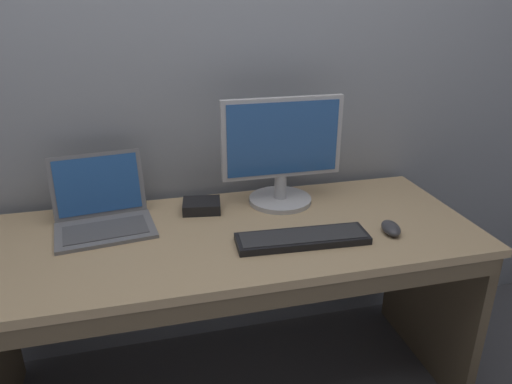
{
  "coord_description": "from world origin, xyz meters",
  "views": [
    {
      "loc": [
        -0.27,
        -1.45,
        1.49
      ],
      "look_at": [
        0.1,
        0.0,
        0.86
      ],
      "focal_mm": 33.56,
      "sensor_mm": 36.0,
      "label": 1
    }
  ],
  "objects_px": {
    "external_monitor": "(282,155)",
    "wired_keyboard": "(302,238)",
    "computer_mouse": "(391,228)",
    "external_drive_box": "(202,206)",
    "laptop_space_gray": "(103,213)"
  },
  "relations": [
    {
      "from": "external_monitor",
      "to": "wired_keyboard",
      "type": "xyz_separation_m",
      "value": [
        -0.02,
        -0.32,
        -0.19
      ]
    },
    {
      "from": "wired_keyboard",
      "to": "laptop_space_gray",
      "type": "bearing_deg",
      "value": 156.33
    },
    {
      "from": "external_monitor",
      "to": "laptop_space_gray",
      "type": "bearing_deg",
      "value": -176.47
    },
    {
      "from": "external_monitor",
      "to": "computer_mouse",
      "type": "distance_m",
      "value": 0.48
    },
    {
      "from": "laptop_space_gray",
      "to": "external_drive_box",
      "type": "relative_size",
      "value": 2.56
    },
    {
      "from": "wired_keyboard",
      "to": "external_drive_box",
      "type": "height_order",
      "value": "external_drive_box"
    },
    {
      "from": "wired_keyboard",
      "to": "computer_mouse",
      "type": "xyz_separation_m",
      "value": [
        0.32,
        -0.01,
        0.01
      ]
    },
    {
      "from": "external_monitor",
      "to": "wired_keyboard",
      "type": "height_order",
      "value": "external_monitor"
    },
    {
      "from": "computer_mouse",
      "to": "external_drive_box",
      "type": "height_order",
      "value": "external_drive_box"
    },
    {
      "from": "laptop_space_gray",
      "to": "computer_mouse",
      "type": "bearing_deg",
      "value": -17.04
    },
    {
      "from": "external_monitor",
      "to": "computer_mouse",
      "type": "xyz_separation_m",
      "value": [
        0.29,
        -0.34,
        -0.18
      ]
    },
    {
      "from": "wired_keyboard",
      "to": "external_drive_box",
      "type": "distance_m",
      "value": 0.44
    },
    {
      "from": "laptop_space_gray",
      "to": "computer_mouse",
      "type": "distance_m",
      "value": 1.01
    },
    {
      "from": "laptop_space_gray",
      "to": "wired_keyboard",
      "type": "height_order",
      "value": "laptop_space_gray"
    },
    {
      "from": "wired_keyboard",
      "to": "computer_mouse",
      "type": "height_order",
      "value": "computer_mouse"
    }
  ]
}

